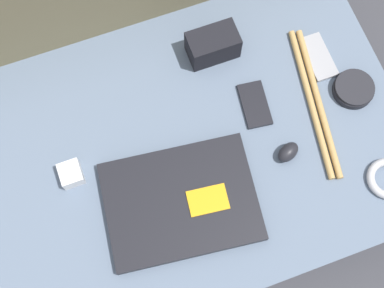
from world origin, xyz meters
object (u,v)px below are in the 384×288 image
at_px(laptop, 181,202).
at_px(speaker_puck, 354,90).
at_px(phone_silver, 255,105).
at_px(camera_pouch, 213,45).
at_px(charger_brick, 71,174).
at_px(computer_mouse, 288,152).
at_px(phone_black, 318,57).

bearing_deg(laptop, speaker_puck, 20.21).
xyz_separation_m(laptop, phone_silver, (0.25, 0.17, -0.01)).
distance_m(camera_pouch, charger_brick, 0.46).
xyz_separation_m(laptop, computer_mouse, (0.27, 0.02, 0.01)).
xyz_separation_m(computer_mouse, camera_pouch, (-0.07, 0.31, 0.02)).
height_order(laptop, phone_black, laptop).
bearing_deg(speaker_puck, computer_mouse, -157.22).
xyz_separation_m(speaker_puck, phone_black, (-0.04, 0.12, -0.01)).
height_order(laptop, phone_silver, laptop).
xyz_separation_m(computer_mouse, phone_black, (0.17, 0.21, -0.01)).
xyz_separation_m(computer_mouse, phone_silver, (-0.02, 0.14, -0.01)).
distance_m(phone_silver, phone_black, 0.21).
height_order(laptop, computer_mouse, computer_mouse).
xyz_separation_m(speaker_puck, camera_pouch, (-0.29, 0.22, 0.03)).
bearing_deg(computer_mouse, speaker_puck, -1.62).
bearing_deg(speaker_puck, camera_pouch, 142.30).
height_order(speaker_puck, charger_brick, charger_brick).
bearing_deg(laptop, charger_brick, 152.89).
bearing_deg(speaker_puck, charger_brick, 177.43).
bearing_deg(phone_black, charger_brick, -172.78).
xyz_separation_m(phone_silver, camera_pouch, (-0.05, 0.17, 0.03)).
distance_m(laptop, charger_brick, 0.26).
xyz_separation_m(phone_silver, phone_black, (0.20, 0.06, -0.00)).
xyz_separation_m(laptop, phone_black, (0.45, 0.23, -0.01)).
distance_m(speaker_puck, camera_pouch, 0.36).
xyz_separation_m(camera_pouch, charger_brick, (-0.42, -0.19, -0.02)).
bearing_deg(camera_pouch, charger_brick, -155.67).
relative_size(speaker_puck, charger_brick, 1.82).
bearing_deg(phone_silver, camera_pouch, 112.45).
height_order(camera_pouch, charger_brick, camera_pouch).
distance_m(computer_mouse, charger_brick, 0.51).
bearing_deg(computer_mouse, phone_silver, 75.40).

